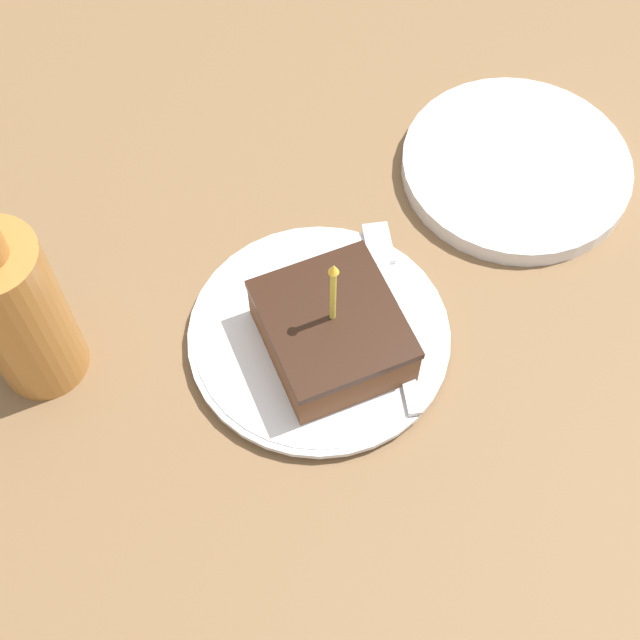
{
  "coord_description": "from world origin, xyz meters",
  "views": [
    {
      "loc": [
        -0.15,
        -0.35,
        0.69
      ],
      "look_at": [
        -0.01,
        -0.0,
        0.04
      ],
      "focal_mm": 50.0,
      "sensor_mm": 36.0,
      "label": 1
    }
  ],
  "objects": [
    {
      "name": "ground_plane",
      "position": [
        0.0,
        0.0,
        -0.02
      ],
      "size": [
        2.4,
        2.4,
        0.04
      ],
      "color": "brown",
      "rests_on": "ground"
    },
    {
      "name": "plate",
      "position": [
        -0.01,
        -0.0,
        0.01
      ],
      "size": [
        0.23,
        0.23,
        0.01
      ],
      "color": "silver",
      "rests_on": "ground_plane"
    },
    {
      "name": "cake_slice",
      "position": [
        0.0,
        -0.02,
        0.04
      ],
      "size": [
        0.11,
        0.12,
        0.12
      ],
      "color": "brown",
      "rests_on": "plate"
    },
    {
      "name": "fork",
      "position": [
        0.07,
        0.0,
        0.02
      ],
      "size": [
        0.07,
        0.19,
        0.0
      ],
      "color": "silver",
      "rests_on": "plate"
    },
    {
      "name": "bottle",
      "position": [
        -0.23,
        0.07,
        0.09
      ],
      "size": [
        0.07,
        0.07,
        0.22
      ],
      "color": "#B27233",
      "rests_on": "ground_plane"
    },
    {
      "name": "side_plate",
      "position": [
        0.25,
        0.1,
        0.01
      ],
      "size": [
        0.22,
        0.22,
        0.02
      ],
      "color": "silver",
      "rests_on": "ground_plane"
    }
  ]
}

